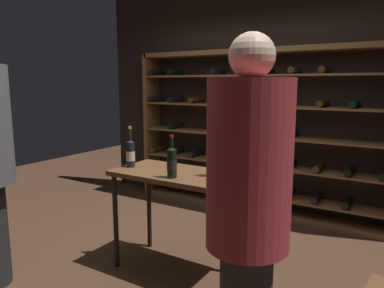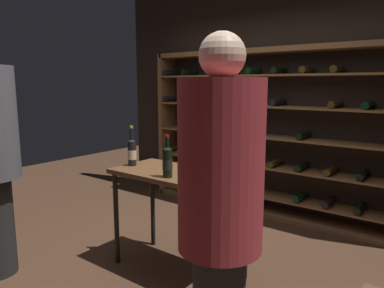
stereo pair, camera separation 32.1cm
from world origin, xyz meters
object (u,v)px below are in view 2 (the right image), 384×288
Objects in this scene: wine_bottle_green_slim at (132,152)px; wine_bottle_black_capsule at (167,162)px; wine_bottle_red_label at (212,159)px; wine_rack at (263,134)px; tasting_table at (178,184)px; wine_glass_stemmed_center at (219,171)px; person_guest_blue_shirt at (220,204)px; wine_glass_stemmed_left at (225,163)px.

wine_bottle_green_slim reaches higher than wine_bottle_black_capsule.
wine_bottle_red_label reaches higher than wine_bottle_black_capsule.
wine_rack reaches higher than wine_bottle_red_label.
tasting_table is 8.22× the size of wine_glass_stemmed_center.
wine_glass_stemmed_center is at bearing -2.38° from wine_bottle_green_slim.
person_guest_blue_shirt is at bearing -67.81° from wine_rack.
wine_rack is 1.76m from wine_bottle_red_label.
wine_glass_stemmed_center is at bearing 10.56° from wine_bottle_black_capsule.
wine_rack is 8.44× the size of wine_bottle_red_label.
wine_glass_stemmed_left is at bearing -73.82° from wine_rack.
wine_bottle_green_slim reaches higher than wine_glass_stemmed_center.
wine_rack reaches higher than wine_glass_stemmed_left.
wine_bottle_green_slim is (-0.49, -0.06, 0.24)m from tasting_table.
wine_bottle_red_label is 0.13m from wine_glass_stemmed_left.
wine_glass_stemmed_left is at bearing 13.27° from wine_bottle_green_slim.
wine_bottle_black_capsule is at bearing 40.50° from person_guest_blue_shirt.
wine_bottle_red_label is at bearing 38.41° from wine_bottle_black_capsule.
wine_rack is 9.39× the size of wine_bottle_black_capsule.
person_guest_blue_shirt is 1.08m from wine_bottle_red_label.
wine_rack is at bearing 103.42° from wine_bottle_red_label.
wine_rack is 2.78× the size of tasting_table.
wine_bottle_red_label reaches higher than wine_glass_stemmed_left.
wine_glass_stemmed_left is (0.47, -1.60, -0.02)m from wine_rack.
tasting_table is 7.74× the size of wine_glass_stemmed_left.
wine_bottle_red_label is at bearing -118.54° from wine_glass_stemmed_left.
person_guest_blue_shirt is 1.64m from wine_bottle_green_slim.
wine_bottle_black_capsule is 0.46m from wine_glass_stemmed_left.
wine_bottle_black_capsule is 2.29× the size of wine_glass_stemmed_left.
wine_glass_stemmed_left is at bearing 44.24° from wine_bottle_black_capsule.
person_guest_blue_shirt is at bearing -58.95° from wine_glass_stemmed_left.
wine_bottle_red_label is at bearing 7.27° from tasting_table.
wine_rack is at bearing 77.62° from wine_bottle_green_slim.
wine_rack is at bearing 93.09° from tasting_table.
person_guest_blue_shirt is at bearing -56.24° from wine_glass_stemmed_center.
wine_glass_stemmed_center is (0.10, -0.24, -0.00)m from wine_glass_stemmed_left.
wine_bottle_green_slim is at bearing -102.38° from wine_rack.
wine_rack is at bearing 106.18° from wine_glass_stemmed_left.
wine_rack reaches higher than wine_bottle_green_slim.
wine_rack is 21.52× the size of wine_glass_stemmed_left.
wine_glass_stemmed_left is 1.06× the size of wine_glass_stemmed_center.
wine_bottle_green_slim is at bearing 47.79° from person_guest_blue_shirt.
wine_bottle_green_slim is at bearing 167.23° from wine_bottle_black_capsule.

